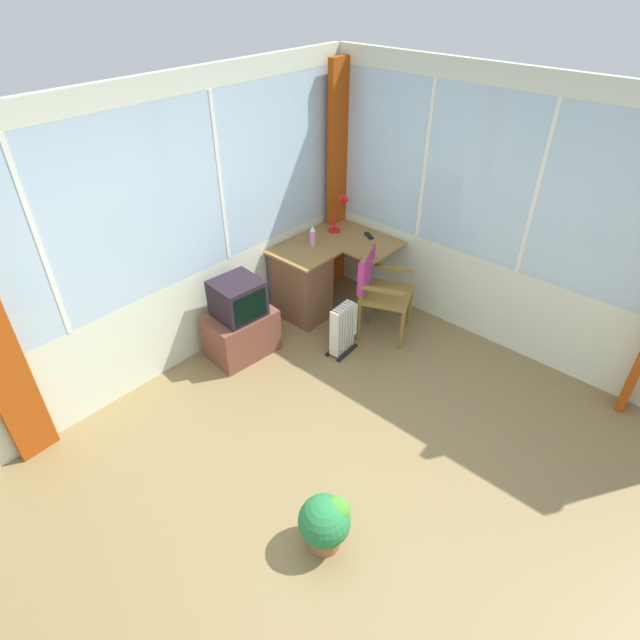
# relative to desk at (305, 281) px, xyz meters

# --- Properties ---
(ground) EXTENTS (5.79, 5.35, 0.06)m
(ground) POSITION_rel_desk_xyz_m (-1.50, -1.84, -0.44)
(ground) COLOR olive
(north_window_panel) EXTENTS (4.79, 0.07, 2.55)m
(north_window_panel) POSITION_rel_desk_xyz_m (-1.50, 0.37, 0.86)
(north_window_panel) COLOR silver
(north_window_panel) RESTS_ON ground
(east_window_panel) EXTENTS (0.07, 4.35, 2.55)m
(east_window_panel) POSITION_rel_desk_xyz_m (0.92, -1.84, 0.86)
(east_window_panel) COLOR silver
(east_window_panel) RESTS_ON ground
(curtain_corner) EXTENTS (0.29, 0.07, 2.45)m
(curtain_corner) POSITION_rel_desk_xyz_m (0.79, 0.24, 0.81)
(curtain_corner) COLOR #A7410E
(curtain_corner) RESTS_ON ground
(desk) EXTENTS (1.16, 0.97, 0.76)m
(desk) POSITION_rel_desk_xyz_m (0.00, 0.00, 0.00)
(desk) COLOR olive
(desk) RESTS_ON ground
(desk_lamp) EXTENTS (0.23, 0.19, 0.41)m
(desk_lamp) POSITION_rel_desk_xyz_m (0.64, 0.03, 0.62)
(desk_lamp) COLOR red
(desk_lamp) RESTS_ON desk
(tv_remote) EXTENTS (0.11, 0.15, 0.02)m
(tv_remote) POSITION_rel_desk_xyz_m (0.70, -0.28, 0.36)
(tv_remote) COLOR black
(tv_remote) RESTS_ON desk
(spray_bottle) EXTENTS (0.06, 0.06, 0.22)m
(spray_bottle) POSITION_rel_desk_xyz_m (0.17, 0.04, 0.45)
(spray_bottle) COLOR pink
(spray_bottle) RESTS_ON desk
(wooden_armchair) EXTENTS (0.63, 0.64, 0.90)m
(wooden_armchair) POSITION_rel_desk_xyz_m (0.24, -0.73, 0.17)
(wooden_armchair) COLOR olive
(wooden_armchair) RESTS_ON ground
(tv_on_stand) EXTENTS (0.68, 0.50, 0.82)m
(tv_on_stand) POSITION_rel_desk_xyz_m (-0.91, 0.00, -0.05)
(tv_on_stand) COLOR brown
(tv_on_stand) RESTS_ON ground
(space_heater) EXTENTS (0.36, 0.19, 0.53)m
(space_heater) POSITION_rel_desk_xyz_m (-0.23, -0.72, -0.14)
(space_heater) COLOR white
(space_heater) RESTS_ON ground
(potted_plant) EXTENTS (0.35, 0.35, 0.42)m
(potted_plant) POSITION_rel_desk_xyz_m (-1.91, -1.96, -0.17)
(potted_plant) COLOR #9E6235
(potted_plant) RESTS_ON ground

